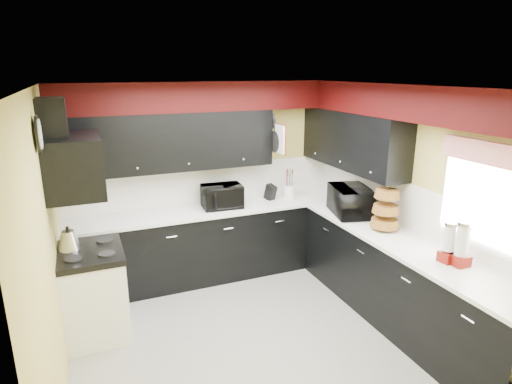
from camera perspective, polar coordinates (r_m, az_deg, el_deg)
ground at (r=4.61m, az=0.34°, el=-18.85°), size 3.60×3.60×0.00m
wall_back at (r=5.66m, az=-6.74°, el=1.74°), size 3.60×0.06×2.50m
wall_right at (r=4.98m, az=19.84°, el=-1.13°), size 0.06×3.60×2.50m
wall_left at (r=3.76m, az=-26.01°, el=-7.32°), size 0.06×3.60×2.50m
ceiling at (r=3.78m, az=0.40°, el=13.96°), size 3.60×3.60×0.06m
cab_back at (r=5.64m, az=-5.63°, el=-6.86°), size 3.60×0.60×0.90m
cab_right at (r=4.87m, az=18.64°, el=-11.54°), size 0.60×3.00×0.90m
counter_back at (r=5.47m, az=-5.76°, el=-2.32°), size 3.62×0.64×0.04m
counter_right at (r=4.68m, az=19.15°, el=-6.42°), size 0.64×3.02×0.04m
splash_back at (r=5.66m, az=-6.69°, el=1.13°), size 3.60×0.02×0.50m
splash_right at (r=4.99m, az=19.69°, el=-1.80°), size 0.02×3.60×0.50m
upper_back at (r=5.27m, az=-11.67°, el=6.57°), size 2.60×0.35×0.70m
upper_right at (r=5.43m, az=12.66°, el=6.80°), size 0.35×1.80×0.70m
soffit_back at (r=5.32m, az=-6.58°, el=12.59°), size 3.60×0.36×0.35m
soffit_right at (r=4.53m, az=20.95°, el=11.06°), size 0.36×3.24×0.35m
stove at (r=4.77m, az=-20.71°, el=-12.63°), size 0.60×0.75×0.86m
cooktop at (r=4.58m, az=-21.27°, el=-7.55°), size 0.62×0.77×0.06m
hood at (r=4.32m, az=-23.12°, el=3.29°), size 0.50×0.78×0.55m
hood_duct at (r=4.26m, az=-25.50°, el=8.61°), size 0.24×0.40×0.40m
window at (r=4.30m, az=28.04°, el=-0.55°), size 0.03×0.86×0.96m
valance at (r=4.17m, az=28.27°, el=4.64°), size 0.04×0.88×0.20m
pan_top at (r=5.57m, az=1.98°, el=9.47°), size 0.03×0.22×0.40m
pan_mid at (r=5.48m, az=2.52°, el=6.73°), size 0.03×0.28×0.46m
pan_low at (r=5.72m, az=1.41°, el=6.83°), size 0.03×0.24×0.42m
cut_board at (r=5.37m, az=3.17°, el=7.06°), size 0.03×0.26×0.35m
baskets at (r=4.85m, az=16.91°, el=-2.15°), size 0.27×0.27×0.50m
clock at (r=3.78m, az=-27.06°, el=6.88°), size 0.03×0.30×0.30m
deco_plate at (r=4.52m, az=23.74°, el=9.80°), size 0.03×0.24×0.24m
toaster_oven at (r=5.44m, az=-4.53°, el=-0.58°), size 0.52×0.45×0.29m
microwave at (r=5.28m, az=12.51°, el=-1.17°), size 0.56×0.70×0.34m
utensil_crock at (r=5.86m, az=4.46°, el=0.05°), size 0.19×0.19×0.17m
knife_block at (r=5.75m, az=1.94°, el=-0.05°), size 0.13×0.16×0.21m
kettle at (r=4.63m, az=-23.70°, el=-5.89°), size 0.22×0.22×0.19m
dispenser_a at (r=4.24m, az=25.76°, el=-6.45°), size 0.15×0.15×0.39m
dispenser_b at (r=4.27m, az=24.27°, el=-6.40°), size 0.14×0.14×0.34m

